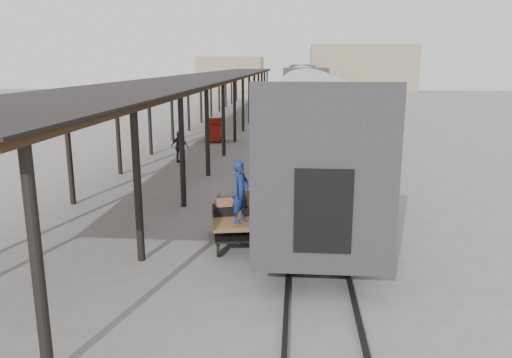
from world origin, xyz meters
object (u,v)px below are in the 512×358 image
Objects in this scene: luggage_tug at (214,131)px; porter at (241,192)px; pedestrian at (180,147)px; baggage_cart at (235,222)px.

porter is (3.89, -19.25, 1.02)m from luggage_tug.
pedestrian is (-0.59, -7.21, 0.15)m from luggage_tug.
pedestrian is (-4.48, 12.05, -0.87)m from porter.
luggage_tug is 19.67m from porter.
pedestrian is (-4.23, 11.40, 0.17)m from baggage_cart.
baggage_cart is 12.16m from pedestrian.
pedestrian reaches higher than luggage_tug.
pedestrian is at bearing 99.83° from baggage_cart.
porter is 1.01× the size of pedestrian.
luggage_tug is at bearing 90.53° from baggage_cart.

